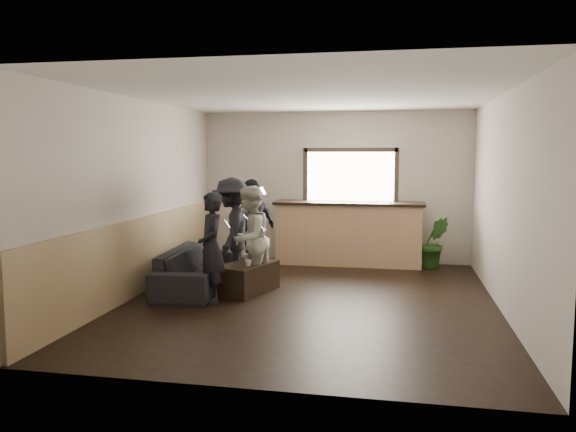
% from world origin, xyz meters
% --- Properties ---
extents(ground, '(5.00, 6.00, 0.01)m').
position_xyz_m(ground, '(0.00, 0.00, 0.00)').
color(ground, black).
extents(room_shell, '(5.01, 6.01, 2.80)m').
position_xyz_m(room_shell, '(-0.74, 0.00, 1.47)').
color(room_shell, silver).
rests_on(room_shell, ground).
extents(bar_counter, '(2.70, 0.68, 2.13)m').
position_xyz_m(bar_counter, '(0.30, 2.70, 0.64)').
color(bar_counter, tan).
rests_on(bar_counter, ground).
extents(sofa, '(0.97, 2.12, 0.60)m').
position_xyz_m(sofa, '(-1.77, 0.37, 0.30)').
color(sofa, black).
rests_on(sofa, ground).
extents(coffee_table, '(0.81, 1.08, 0.42)m').
position_xyz_m(coffee_table, '(-0.96, 0.30, 0.21)').
color(coffee_table, black).
rests_on(coffee_table, ground).
extents(cup_a, '(0.13, 0.13, 0.10)m').
position_xyz_m(cup_a, '(-1.03, 0.55, 0.47)').
color(cup_a, silver).
rests_on(cup_a, coffee_table).
extents(cup_b, '(0.13, 0.13, 0.09)m').
position_xyz_m(cup_b, '(-0.90, 0.12, 0.47)').
color(cup_b, silver).
rests_on(cup_b, coffee_table).
extents(potted_plant, '(0.58, 0.50, 0.92)m').
position_xyz_m(potted_plant, '(1.82, 2.62, 0.46)').
color(potted_plant, '#2D6623').
rests_on(potted_plant, ground).
extents(person_a, '(0.59, 0.65, 1.50)m').
position_xyz_m(person_a, '(-1.32, -0.27, 0.75)').
color(person_a, black).
rests_on(person_a, ground).
extents(person_b, '(0.75, 0.87, 1.56)m').
position_xyz_m(person_b, '(-0.94, 0.35, 0.78)').
color(person_b, beige).
rests_on(person_b, ground).
extents(person_c, '(0.76, 1.15, 1.66)m').
position_xyz_m(person_c, '(-1.32, 0.73, 0.83)').
color(person_c, black).
rests_on(person_c, ground).
extents(person_d, '(0.80, 1.02, 1.61)m').
position_xyz_m(person_d, '(-1.14, 1.32, 0.81)').
color(person_d, black).
rests_on(person_d, ground).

